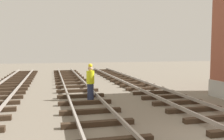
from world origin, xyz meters
name	(u,v)px	position (x,y,z in m)	size (l,w,h in m)	color
track_worker_foreground	(90,82)	(-2.93, 6.77, 0.93)	(0.40, 0.40, 1.87)	#262D4C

